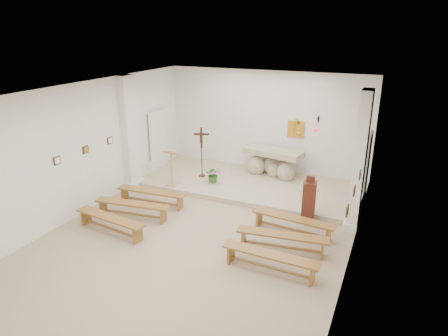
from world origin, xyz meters
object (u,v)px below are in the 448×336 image
at_px(crucifix_stand, 202,148).
at_px(bench_right_third, 270,258).
at_px(donation_pedestal, 309,201).
at_px(bench_left_third, 110,221).
at_px(altar, 273,164).
at_px(bench_right_front, 293,221).
at_px(bench_left_second, 132,206).
at_px(bench_left_front, 151,194).
at_px(lectern, 172,167).
at_px(bench_right_second, 282,238).

bearing_deg(crucifix_stand, bench_right_third, -67.21).
height_order(crucifix_stand, donation_pedestal, crucifix_stand).
height_order(crucifix_stand, bench_left_third, crucifix_stand).
bearing_deg(bench_left_third, altar, 71.22).
bearing_deg(bench_right_front, crucifix_stand, 153.22).
height_order(crucifix_stand, bench_left_second, crucifix_stand).
distance_m(bench_left_front, bench_right_front, 4.11).
bearing_deg(bench_right_third, donation_pedestal, 88.05).
height_order(donation_pedestal, bench_right_third, donation_pedestal).
xyz_separation_m(lectern, crucifix_stand, (0.51, 1.05, 0.38)).
distance_m(bench_right_front, bench_right_second, 0.90).
relative_size(bench_right_front, bench_left_second, 1.00).
relative_size(lectern, bench_left_third, 0.56).
relative_size(donation_pedestal, bench_left_second, 0.60).
xyz_separation_m(lectern, bench_left_front, (0.07, -1.25, -0.40)).
bearing_deg(bench_right_front, bench_right_second, -84.65).
relative_size(crucifix_stand, bench_right_third, 0.79).
distance_m(altar, lectern, 3.35).
bearing_deg(bench_right_second, crucifix_stand, 131.29).
distance_m(lectern, donation_pedestal, 4.40).
bearing_deg(lectern, altar, 26.58).
bearing_deg(lectern, bench_right_front, -28.82).
bearing_deg(bench_right_front, altar, 120.57).
distance_m(altar, bench_right_front, 3.70).
height_order(bench_right_front, bench_right_second, same).
distance_m(bench_right_second, bench_right_third, 0.90).
xyz_separation_m(altar, bench_left_front, (-2.54, -3.34, -0.20)).
xyz_separation_m(bench_right_front, bench_right_second, (0.00, -0.90, 0.00)).
bearing_deg(bench_left_front, bench_right_third, -27.50).
relative_size(donation_pedestal, bench_right_second, 0.60).
distance_m(crucifix_stand, bench_right_second, 4.93).
relative_size(bench_right_second, bench_left_third, 1.00).
height_order(altar, bench_right_front, altar).
bearing_deg(bench_left_second, crucifix_stand, 74.63).
distance_m(lectern, crucifix_stand, 1.23).
xyz_separation_m(crucifix_stand, donation_pedestal, (3.87, -1.47, -0.55)).
distance_m(donation_pedestal, bench_left_front, 4.39).
bearing_deg(bench_right_front, bench_left_front, -174.65).
bearing_deg(bench_left_front, altar, 48.87).
bearing_deg(donation_pedestal, bench_left_front, -177.27).
relative_size(bench_right_front, bench_right_third, 1.00).
distance_m(donation_pedestal, bench_left_third, 5.05).
relative_size(bench_left_second, bench_left_third, 1.00).
relative_size(bench_left_front, bench_left_second, 1.00).
height_order(donation_pedestal, bench_left_front, donation_pedestal).
bearing_deg(altar, bench_left_second, -111.00).
bearing_deg(donation_pedestal, bench_right_third, -102.52).
relative_size(crucifix_stand, bench_left_third, 0.79).
bearing_deg(bench_right_second, altar, 102.77).
bearing_deg(bench_left_second, bench_left_third, -97.51).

